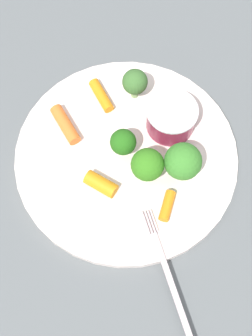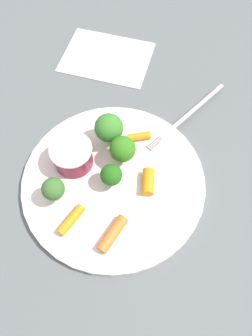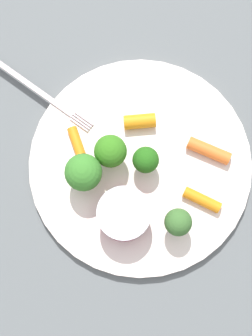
# 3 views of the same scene
# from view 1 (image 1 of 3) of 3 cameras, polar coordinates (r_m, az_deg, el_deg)

# --- Properties ---
(ground_plane) EXTENTS (2.40, 2.40, 0.00)m
(ground_plane) POSITION_cam_1_polar(r_m,az_deg,el_deg) (0.59, 0.03, 1.12)
(ground_plane) COLOR #575B5D
(plate) EXTENTS (0.27, 0.27, 0.01)m
(plate) POSITION_cam_1_polar(r_m,az_deg,el_deg) (0.59, 0.03, 1.36)
(plate) COLOR silver
(plate) RESTS_ON ground_plane
(sauce_cup) EXTENTS (0.06, 0.06, 0.04)m
(sauce_cup) POSITION_cam_1_polar(r_m,az_deg,el_deg) (0.59, 5.41, 5.98)
(sauce_cup) COLOR maroon
(sauce_cup) RESTS_ON plate
(broccoli_floret_0) EXTENTS (0.03, 0.03, 0.04)m
(broccoli_floret_0) POSITION_cam_1_polar(r_m,az_deg,el_deg) (0.56, -0.23, 3.18)
(broccoli_floret_0) COLOR #8DB567
(broccoli_floret_0) RESTS_ON plate
(broccoli_floret_1) EXTENTS (0.04, 0.04, 0.05)m
(broccoli_floret_1) POSITION_cam_1_polar(r_m,az_deg,el_deg) (0.54, 2.41, 0.22)
(broccoli_floret_1) COLOR #80C659
(broccoli_floret_1) RESTS_ON plate
(broccoli_floret_2) EXTENTS (0.03, 0.03, 0.05)m
(broccoli_floret_2) POSITION_cam_1_polar(r_m,az_deg,el_deg) (0.60, 1.08, 10.21)
(broccoli_floret_2) COLOR #83A968
(broccoli_floret_2) RESTS_ON plate
(broccoli_floret_3) EXTENTS (0.04, 0.04, 0.06)m
(broccoli_floret_3) POSITION_cam_1_polar(r_m,az_deg,el_deg) (0.54, 6.82, 0.77)
(broccoli_floret_3) COLOR #9AB76F
(broccoli_floret_3) RESTS_ON plate
(carrot_stick_0) EXTENTS (0.03, 0.06, 0.02)m
(carrot_stick_0) POSITION_cam_1_polar(r_m,az_deg,el_deg) (0.60, -7.26, 5.17)
(carrot_stick_0) COLOR orange
(carrot_stick_0) RESTS_ON plate
(carrot_stick_1) EXTENTS (0.03, 0.04, 0.02)m
(carrot_stick_1) POSITION_cam_1_polar(r_m,az_deg,el_deg) (0.56, -3.01, -1.93)
(carrot_stick_1) COLOR orange
(carrot_stick_1) RESTS_ON plate
(carrot_stick_2) EXTENTS (0.04, 0.03, 0.01)m
(carrot_stick_2) POSITION_cam_1_polar(r_m,az_deg,el_deg) (0.55, 4.94, -4.53)
(carrot_stick_2) COLOR orange
(carrot_stick_2) RESTS_ON plate
(carrot_stick_3) EXTENTS (0.02, 0.05, 0.01)m
(carrot_stick_3) POSITION_cam_1_polar(r_m,az_deg,el_deg) (0.61, -2.97, 8.64)
(carrot_stick_3) COLOR orange
(carrot_stick_3) RESTS_ON plate
(fork) EXTENTS (0.08, 0.17, 0.00)m
(fork) POSITION_cam_1_polar(r_m,az_deg,el_deg) (0.54, 5.52, -13.84)
(fork) COLOR #C4ADB1
(fork) RESTS_ON plate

